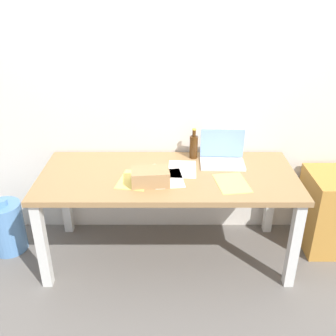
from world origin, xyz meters
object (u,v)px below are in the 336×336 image
(beer_bottle, at_px, (194,146))
(cardboard_box, at_px, (150,177))
(computer_mouse, at_px, (156,167))
(filing_cabinet, at_px, (329,211))
(desk, at_px, (168,185))
(water_cooler_jug, at_px, (7,227))
(laptop_right, at_px, (222,156))

(beer_bottle, bearing_deg, cardboard_box, -126.98)
(computer_mouse, distance_m, filing_cabinet, 1.49)
(computer_mouse, height_order, filing_cabinet, computer_mouse)
(desk, height_order, computer_mouse, computer_mouse)
(beer_bottle, height_order, water_cooler_jug, beer_bottle)
(water_cooler_jug, xyz_separation_m, filing_cabinet, (2.65, 0.07, 0.11))
(water_cooler_jug, bearing_deg, laptop_right, 3.74)
(desk, distance_m, laptop_right, 0.49)
(cardboard_box, bearing_deg, desk, 49.60)
(beer_bottle, relative_size, water_cooler_jug, 0.51)
(computer_mouse, bearing_deg, water_cooler_jug, 154.07)
(cardboard_box, distance_m, water_cooler_jug, 1.35)
(beer_bottle, distance_m, water_cooler_jug, 1.66)
(beer_bottle, bearing_deg, computer_mouse, -144.34)
(desk, bearing_deg, computer_mouse, 139.10)
(desk, distance_m, computer_mouse, 0.16)
(cardboard_box, bearing_deg, computer_mouse, 81.60)
(laptop_right, height_order, cardboard_box, laptop_right)
(desk, distance_m, water_cooler_jug, 1.39)
(filing_cabinet, bearing_deg, computer_mouse, -177.31)
(desk, bearing_deg, laptop_right, 24.34)
(desk, height_order, cardboard_box, cardboard_box)
(computer_mouse, xyz_separation_m, filing_cabinet, (1.42, 0.07, -0.44))
(beer_bottle, xyz_separation_m, computer_mouse, (-0.30, -0.21, -0.08))
(beer_bottle, distance_m, computer_mouse, 0.37)
(beer_bottle, bearing_deg, water_cooler_jug, -172.02)
(cardboard_box, bearing_deg, beer_bottle, 53.02)
(laptop_right, xyz_separation_m, water_cooler_jug, (-1.74, -0.11, -0.59))
(laptop_right, height_order, water_cooler_jug, laptop_right)
(cardboard_box, bearing_deg, laptop_right, 31.66)
(cardboard_box, distance_m, filing_cabinet, 1.56)
(beer_bottle, relative_size, computer_mouse, 2.45)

